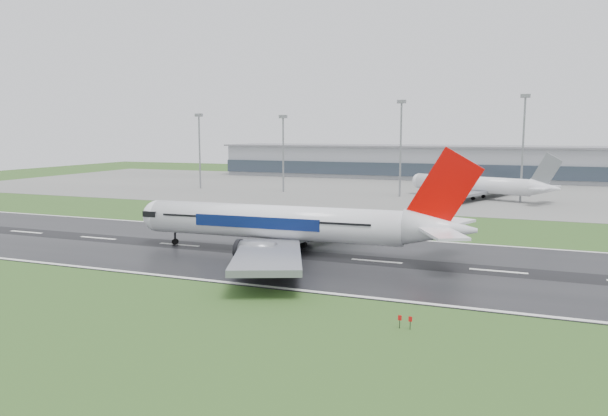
% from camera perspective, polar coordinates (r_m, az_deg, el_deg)
% --- Properties ---
extents(ground, '(520.00, 520.00, 0.00)m').
position_cam_1_polar(ground, '(100.03, 7.26, -5.33)').
color(ground, '#284C1B').
rests_on(ground, ground).
extents(runway, '(400.00, 45.00, 0.10)m').
position_cam_1_polar(runway, '(100.01, 7.26, -5.30)').
color(runway, black).
rests_on(runway, ground).
extents(apron, '(400.00, 130.00, 0.08)m').
position_cam_1_polar(apron, '(222.06, 15.05, 1.60)').
color(apron, slate).
rests_on(apron, ground).
extents(terminal, '(240.00, 36.00, 15.00)m').
position_cam_1_polar(terminal, '(281.07, 16.43, 4.29)').
color(terminal, gray).
rests_on(terminal, ground).
extents(main_airliner, '(66.53, 63.61, 18.88)m').
position_cam_1_polar(main_airliner, '(104.08, -0.86, 0.57)').
color(main_airliner, white).
rests_on(main_airliner, runway).
extents(parked_airliner, '(66.08, 64.00, 15.30)m').
position_cam_1_polar(parked_airliner, '(198.64, 16.97, 3.08)').
color(parked_airliner, silver).
rests_on(parked_airliner, apron).
extents(floodmast_0, '(0.64, 0.64, 28.14)m').
position_cam_1_polar(floodmast_0, '(228.45, -10.38, 5.43)').
color(floodmast_0, gray).
rests_on(floodmast_0, ground).
extents(floodmast_1, '(0.64, 0.64, 27.22)m').
position_cam_1_polar(floodmast_1, '(212.06, -2.09, 5.26)').
color(floodmast_1, gray).
rests_on(floodmast_1, ground).
extents(floodmast_2, '(0.64, 0.64, 31.82)m').
position_cam_1_polar(floodmast_2, '(198.86, 9.62, 5.67)').
color(floodmast_2, gray).
rests_on(floodmast_2, ground).
extents(floodmast_3, '(0.64, 0.64, 32.87)m').
position_cam_1_polar(floodmast_3, '(194.82, 21.00, 5.39)').
color(floodmast_3, gray).
rests_on(floodmast_3, ground).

